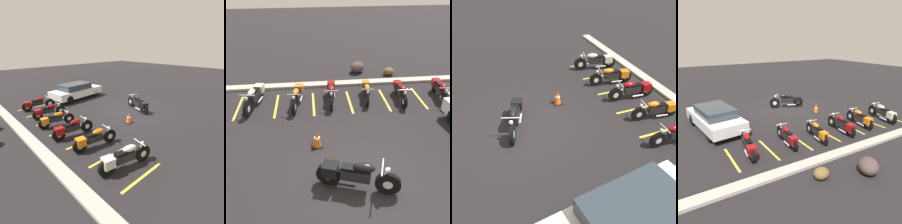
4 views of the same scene
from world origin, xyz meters
The scene contains 20 objects.
ground centered at (0.00, 0.00, 0.00)m, with size 60.00×60.00×0.00m, color black.
motorcycle_black_featured centered at (-0.33, -0.22, 0.51)m, with size 2.33×1.05×0.95m.
parked_bike_0 centered at (-3.85, 5.02, 0.47)m, with size 0.79×2.25×0.89m.
parked_bike_1 centered at (-2.01, 4.94, 0.45)m, with size 0.67×2.13×0.84m.
parked_bike_2 centered at (-0.48, 5.11, 0.45)m, with size 0.61×2.16×0.85m.
parked_bike_3 centered at (1.16, 5.15, 0.42)m, with size 0.63×1.98×0.78m.
parked_bike_4 centered at (2.68, 4.88, 0.43)m, with size 0.57×2.05×0.80m.
parked_bike_5 centered at (4.54, 4.80, 0.45)m, with size 0.68×2.16×0.85m.
car_white centered at (5.07, 1.29, 0.68)m, with size 2.36×4.50×1.29m.
concrete_curb centered at (0.00, 6.76, 0.06)m, with size 18.00×0.50×0.12m, color #A8A399.
landscape_rock_0 centered at (2.97, 7.71, 0.21)m, with size 0.59×0.50×0.41m, color brown.
landscape_rock_1 centered at (1.30, 8.32, 0.29)m, with size 0.90×0.72×0.59m, color #4A3936.
traffic_cone centered at (-1.27, 1.82, 0.28)m, with size 0.40×0.40×0.60m.
stall_line_0 centered at (-4.61, 4.86, 0.00)m, with size 0.10×2.10×0.00m, color gold.
stall_line_1 centered at (-2.96, 4.86, 0.00)m, with size 0.10×2.10×0.00m, color gold.
stall_line_2 centered at (-1.31, 4.86, 0.00)m, with size 0.10×2.10×0.00m, color gold.
stall_line_3 centered at (0.34, 4.86, 0.00)m, with size 0.10×2.10×0.00m, color gold.
stall_line_4 centered at (1.99, 4.86, 0.00)m, with size 0.10×2.10×0.00m, color gold.
stall_line_5 centered at (3.64, 4.86, 0.00)m, with size 0.10×2.10×0.00m, color gold.
stall_line_6 centered at (5.29, 4.86, 0.00)m, with size 0.10×2.10×0.00m, color gold.
Camera 4 is at (7.25, 12.75, 4.64)m, focal length 35.00 mm.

